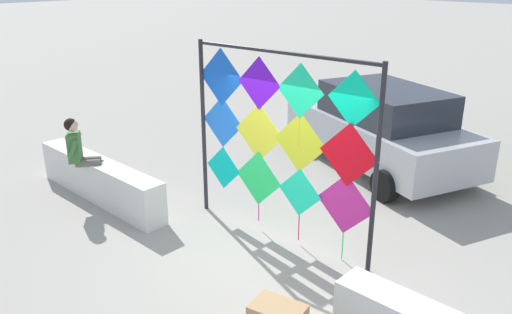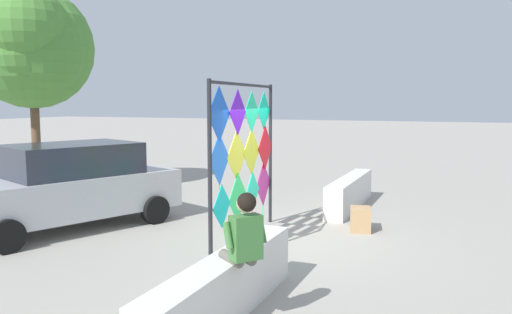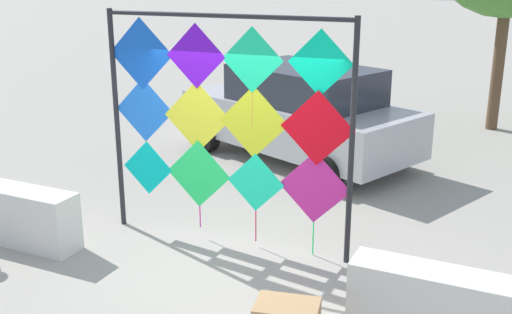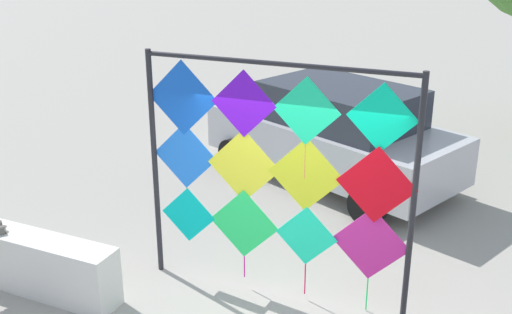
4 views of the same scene
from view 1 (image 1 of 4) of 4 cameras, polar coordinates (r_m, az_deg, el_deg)
The scene contains 5 objects.
ground at distance 7.91m, azimuth 0.47°, elevation -10.91°, with size 120.00×120.00×0.00m, color #9E998E.
plaza_ledge_left at distance 10.01m, azimuth -16.79°, elevation -2.44°, with size 3.47×0.44×0.76m, color silver.
kite_display_rack at distance 7.78m, azimuth 2.62°, elevation 2.66°, with size 3.30×0.28×2.99m.
seated_vendor at distance 9.74m, azimuth -18.50°, elevation 0.39°, with size 0.72×0.77×1.61m.
parked_car at distance 11.31m, azimuth 13.44°, elevation 3.25°, with size 4.94×3.50×1.76m.
Camera 1 is at (4.59, -4.98, 4.09)m, focal length 36.43 mm.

